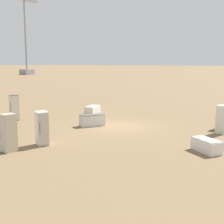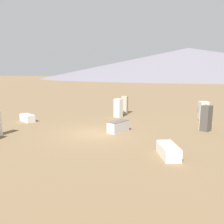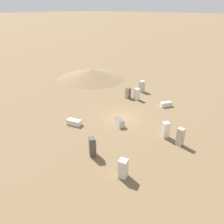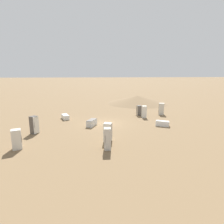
# 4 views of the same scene
# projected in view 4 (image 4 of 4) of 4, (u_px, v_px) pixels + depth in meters

# --- Properties ---
(ground_plane) EXTENTS (1000.00, 1000.00, 0.00)m
(ground_plane) POSITION_uv_depth(u_px,v_px,m) (104.00, 123.00, 22.15)
(ground_plane) COLOR brown
(dirt_mound) EXTENTS (13.20, 13.20, 1.67)m
(dirt_mound) POSITION_uv_depth(u_px,v_px,m) (137.00, 99.00, 37.97)
(dirt_mound) COLOR #7F6647
(dirt_mound) RESTS_ON ground_plane
(discarded_fridge_0) EXTENTS (0.82, 0.71, 1.69)m
(discarded_fridge_0) POSITION_uv_depth(u_px,v_px,m) (144.00, 112.00, 25.10)
(discarded_fridge_0) COLOR silver
(discarded_fridge_0) RESTS_ON ground_plane
(discarded_fridge_1) EXTENTS (1.44, 1.68, 0.62)m
(discarded_fridge_1) POSITION_uv_depth(u_px,v_px,m) (162.00, 123.00, 20.96)
(discarded_fridge_1) COLOR white
(discarded_fridge_1) RESTS_ON ground_plane
(discarded_fridge_2) EXTENTS (1.77, 1.45, 0.77)m
(discarded_fridge_2) POSITION_uv_depth(u_px,v_px,m) (92.00, 123.00, 20.97)
(discarded_fridge_2) COLOR silver
(discarded_fridge_2) RESTS_ON ground_plane
(discarded_fridge_3) EXTENTS (1.87, 1.18, 0.62)m
(discarded_fridge_3) POSITION_uv_depth(u_px,v_px,m) (65.00, 117.00, 24.31)
(discarded_fridge_3) COLOR silver
(discarded_fridge_3) RESTS_ON ground_plane
(discarded_fridge_4) EXTENTS (0.83, 0.89, 1.74)m
(discarded_fridge_4) POSITION_uv_depth(u_px,v_px,m) (108.00, 132.00, 15.95)
(discarded_fridge_4) COLOR silver
(discarded_fridge_4) RESTS_ON ground_plane
(discarded_fridge_5) EXTENTS (0.81, 0.84, 1.67)m
(discarded_fridge_5) POSITION_uv_depth(u_px,v_px,m) (17.00, 139.00, 14.28)
(discarded_fridge_5) COLOR beige
(discarded_fridge_5) RESTS_ON ground_plane
(discarded_fridge_6) EXTENTS (0.97, 1.00, 1.79)m
(discarded_fridge_6) POSITION_uv_depth(u_px,v_px,m) (161.00, 109.00, 26.87)
(discarded_fridge_6) COLOR beige
(discarded_fridge_6) RESTS_ON ground_plane
(discarded_fridge_7) EXTENTS (0.73, 0.64, 1.82)m
(discarded_fridge_7) POSITION_uv_depth(u_px,v_px,m) (107.00, 139.00, 14.17)
(discarded_fridge_7) COLOR #B2A88E
(discarded_fridge_7) RESTS_ON ground_plane
(discarded_fridge_8) EXTENTS (0.91, 0.90, 1.86)m
(discarded_fridge_8) POSITION_uv_depth(u_px,v_px,m) (34.00, 125.00, 18.13)
(discarded_fridge_8) COLOR #4C4742
(discarded_fridge_8) RESTS_ON ground_plane
(discarded_fridge_9) EXTENTS (0.63, 0.71, 1.52)m
(discarded_fridge_9) POSITION_uv_depth(u_px,v_px,m) (139.00, 111.00, 26.37)
(discarded_fridge_9) COLOR #4C4742
(discarded_fridge_9) RESTS_ON ground_plane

